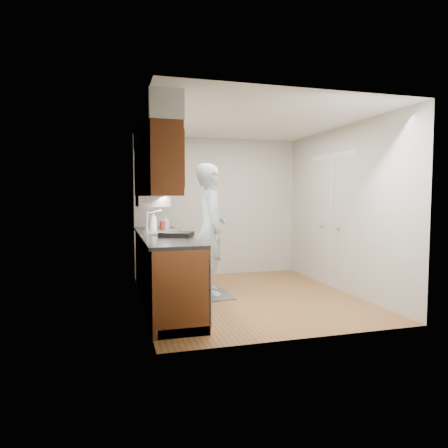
% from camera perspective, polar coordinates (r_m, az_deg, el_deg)
% --- Properties ---
extents(floor, '(3.50, 3.50, 0.00)m').
position_cam_1_polar(floor, '(5.84, 3.50, -10.33)').
color(floor, '#995F3A').
rests_on(floor, ground).
extents(ceiling, '(3.50, 3.50, 0.00)m').
position_cam_1_polar(ceiling, '(5.76, 3.61, 14.53)').
color(ceiling, white).
rests_on(ceiling, wall_left).
extents(wall_left, '(0.02, 3.50, 2.50)m').
position_cam_1_polar(wall_left, '(5.36, -11.77, 1.82)').
color(wall_left, '#B9B7AD').
rests_on(wall_left, floor).
extents(wall_right, '(0.02, 3.50, 2.50)m').
position_cam_1_polar(wall_right, '(6.32, 16.51, 2.06)').
color(wall_right, '#B9B7AD').
rests_on(wall_right, floor).
extents(wall_back, '(3.00, 0.02, 2.50)m').
position_cam_1_polar(wall_back, '(7.34, -0.96, 2.47)').
color(wall_back, '#B9B7AD').
rests_on(wall_back, floor).
extents(counter, '(0.64, 2.80, 1.30)m').
position_cam_1_polar(counter, '(5.47, -8.50, -6.12)').
color(counter, brown).
rests_on(counter, floor).
extents(upper_cabinets, '(0.47, 2.80, 1.21)m').
position_cam_1_polar(upper_cabinets, '(5.44, -10.11, 9.24)').
color(upper_cabinets, brown).
rests_on(upper_cabinets, wall_left).
extents(closet_door, '(0.02, 1.22, 2.05)m').
position_cam_1_polar(closet_door, '(6.58, 14.99, 0.19)').
color(closet_door, silver).
rests_on(closet_door, wall_right).
extents(floor_mat, '(0.57, 0.89, 0.02)m').
position_cam_1_polar(floor_mat, '(5.98, -1.94, -9.92)').
color(floor_mat, '#575759').
rests_on(floor_mat, floor).
extents(person, '(0.54, 0.78, 2.15)m').
position_cam_1_polar(person, '(5.82, -1.97, 0.52)').
color(person, '#A0B9C3').
rests_on(person, floor_mat).
extents(soap_bottle_a, '(0.12, 0.12, 0.28)m').
position_cam_1_polar(soap_bottle_a, '(5.94, -10.06, 0.42)').
color(soap_bottle_a, white).
rests_on(soap_bottle_a, counter).
extents(soap_bottle_b, '(0.12, 0.12, 0.20)m').
position_cam_1_polar(soap_bottle_b, '(6.18, -8.32, 0.20)').
color(soap_bottle_b, white).
rests_on(soap_bottle_b, counter).
extents(soap_bottle_c, '(0.18, 0.18, 0.18)m').
position_cam_1_polar(soap_bottle_c, '(6.42, -8.62, 0.22)').
color(soap_bottle_c, white).
rests_on(soap_bottle_c, counter).
extents(soda_can, '(0.09, 0.09, 0.13)m').
position_cam_1_polar(soda_can, '(6.04, -8.75, -0.23)').
color(soda_can, red).
rests_on(soda_can, counter).
extents(steel_can, '(0.08, 0.08, 0.11)m').
position_cam_1_polar(steel_can, '(6.21, -8.14, -0.21)').
color(steel_can, '#A5A5AA').
rests_on(steel_can, counter).
extents(dish_rack, '(0.48, 0.45, 0.06)m').
position_cam_1_polar(dish_rack, '(5.00, -6.80, -1.49)').
color(dish_rack, black).
rests_on(dish_rack, counter).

